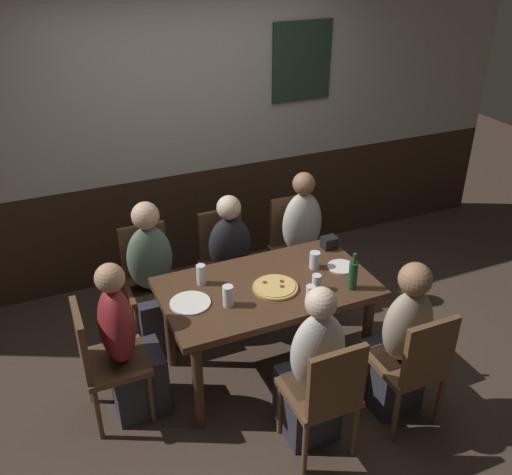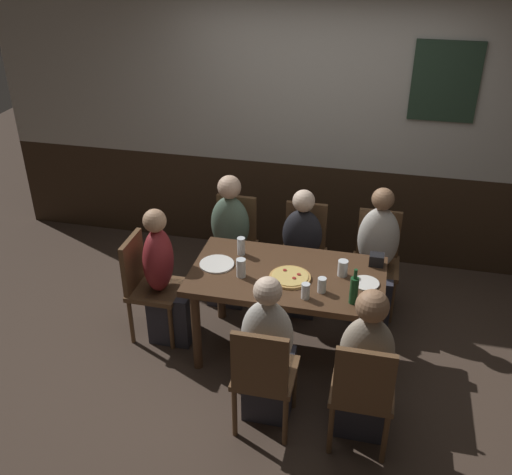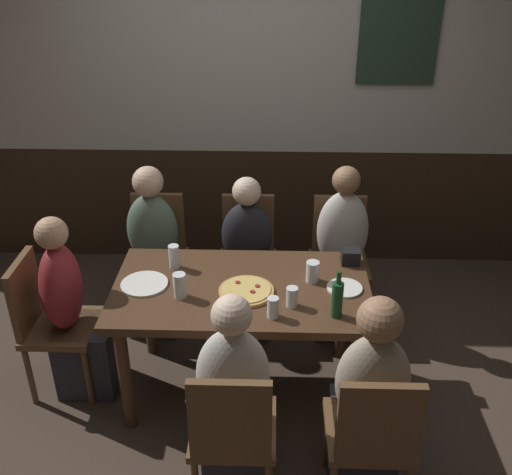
% 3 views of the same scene
% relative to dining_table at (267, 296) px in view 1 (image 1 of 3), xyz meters
% --- Properties ---
extents(ground_plane, '(12.00, 12.00, 0.00)m').
position_rel_dining_table_xyz_m(ground_plane, '(0.00, 0.00, -0.65)').
color(ground_plane, '#423328').
extents(wall_back, '(6.40, 0.13, 2.60)m').
position_rel_dining_table_xyz_m(wall_back, '(0.01, 1.65, 0.66)').
color(wall_back, '#332316').
rests_on(wall_back, ground_plane).
extents(dining_table, '(1.44, 0.82, 0.74)m').
position_rel_dining_table_xyz_m(dining_table, '(0.00, 0.00, 0.00)').
color(dining_table, '#472D1C').
rests_on(dining_table, ground_plane).
extents(chair_right_near, '(0.40, 0.40, 0.88)m').
position_rel_dining_table_xyz_m(chair_right_near, '(0.63, -0.82, -0.15)').
color(chair_right_near, brown).
rests_on(chair_right_near, ground_plane).
extents(chair_mid_far, '(0.40, 0.40, 0.88)m').
position_rel_dining_table_xyz_m(chair_mid_far, '(0.00, 0.82, -0.15)').
color(chair_mid_far, brown).
rests_on(chair_mid_far, ground_plane).
extents(chair_left_far, '(0.40, 0.40, 0.88)m').
position_rel_dining_table_xyz_m(chair_left_far, '(-0.63, 0.82, -0.15)').
color(chair_left_far, brown).
rests_on(chair_left_far, ground_plane).
extents(chair_mid_near, '(0.40, 0.40, 0.88)m').
position_rel_dining_table_xyz_m(chair_mid_near, '(0.00, -0.82, -0.15)').
color(chair_mid_near, brown).
rests_on(chair_mid_near, ground_plane).
extents(chair_right_far, '(0.40, 0.40, 0.88)m').
position_rel_dining_table_xyz_m(chair_right_far, '(0.63, 0.82, -0.15)').
color(chair_right_far, brown).
rests_on(chair_right_far, ground_plane).
extents(chair_head_west, '(0.40, 0.40, 0.88)m').
position_rel_dining_table_xyz_m(chair_head_west, '(-1.14, 0.00, -0.15)').
color(chair_head_west, brown).
rests_on(chair_head_west, ground_plane).
extents(person_right_near, '(0.34, 0.37, 1.15)m').
position_rel_dining_table_xyz_m(person_right_near, '(0.63, -0.66, -0.16)').
color(person_right_near, '#2D2D38').
rests_on(person_right_near, ground_plane).
extents(person_mid_far, '(0.34, 0.37, 1.10)m').
position_rel_dining_table_xyz_m(person_mid_far, '(-0.00, 0.66, -0.19)').
color(person_mid_far, '#2D2D38').
rests_on(person_mid_far, ground_plane).
extents(person_left_far, '(0.34, 0.37, 1.17)m').
position_rel_dining_table_xyz_m(person_left_far, '(-0.63, 0.66, -0.15)').
color(person_left_far, '#2D2D38').
rests_on(person_left_far, ground_plane).
extents(person_mid_near, '(0.34, 0.37, 1.15)m').
position_rel_dining_table_xyz_m(person_mid_near, '(0.00, -0.66, -0.16)').
color(person_mid_near, '#2D2D38').
rests_on(person_mid_near, ground_plane).
extents(person_right_far, '(0.34, 0.37, 1.18)m').
position_rel_dining_table_xyz_m(person_right_far, '(0.63, 0.66, -0.15)').
color(person_right_far, '#2D2D38').
rests_on(person_right_far, ground_plane).
extents(person_head_west, '(0.37, 0.34, 1.15)m').
position_rel_dining_table_xyz_m(person_head_west, '(-0.97, 0.00, -0.16)').
color(person_head_west, '#2D2D38').
rests_on(person_head_west, ground_plane).
extents(pizza, '(0.31, 0.31, 0.03)m').
position_rel_dining_table_xyz_m(pizza, '(0.03, -0.06, 0.11)').
color(pizza, tan).
rests_on(pizza, dining_table).
extents(beer_glass_half, '(0.07, 0.07, 0.14)m').
position_rel_dining_table_xyz_m(beer_glass_half, '(-0.33, -0.11, 0.16)').
color(beer_glass_half, silver).
rests_on(beer_glass_half, dining_table).
extents(pint_glass_amber, '(0.06, 0.06, 0.12)m').
position_rel_dining_table_xyz_m(pint_glass_amber, '(0.18, -0.28, 0.15)').
color(pint_glass_amber, silver).
rests_on(pint_glass_amber, dining_table).
extents(highball_clear, '(0.08, 0.08, 0.12)m').
position_rel_dining_table_xyz_m(highball_clear, '(0.40, 0.07, 0.15)').
color(highball_clear, silver).
rests_on(highball_clear, dining_table).
extents(pint_glass_stout, '(0.06, 0.06, 0.14)m').
position_rel_dining_table_xyz_m(pint_glass_stout, '(-0.40, 0.19, 0.16)').
color(pint_glass_stout, silver).
rests_on(pint_glass_stout, dining_table).
extents(pint_glass_pale, '(0.06, 0.06, 0.11)m').
position_rel_dining_table_xyz_m(pint_glass_pale, '(0.28, -0.18, 0.14)').
color(pint_glass_pale, silver).
rests_on(pint_glass_pale, dining_table).
extents(beer_bottle_green, '(0.06, 0.06, 0.27)m').
position_rel_dining_table_xyz_m(beer_bottle_green, '(0.50, -0.26, 0.20)').
color(beer_bottle_green, '#194723').
rests_on(beer_bottle_green, dining_table).
extents(plate_white_large, '(0.26, 0.26, 0.01)m').
position_rel_dining_table_xyz_m(plate_white_large, '(-0.54, -0.00, 0.10)').
color(plate_white_large, white).
rests_on(plate_white_large, dining_table).
extents(plate_white_small, '(0.20, 0.20, 0.01)m').
position_rel_dining_table_xyz_m(plate_white_small, '(0.57, -0.01, 0.10)').
color(plate_white_small, white).
rests_on(plate_white_small, dining_table).
extents(condiment_caddy, '(0.11, 0.09, 0.09)m').
position_rel_dining_table_xyz_m(condiment_caddy, '(0.64, 0.27, 0.14)').
color(condiment_caddy, black).
rests_on(condiment_caddy, dining_table).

